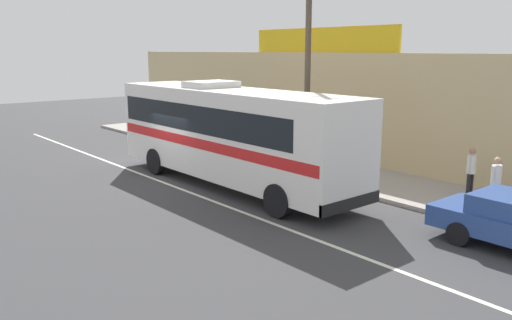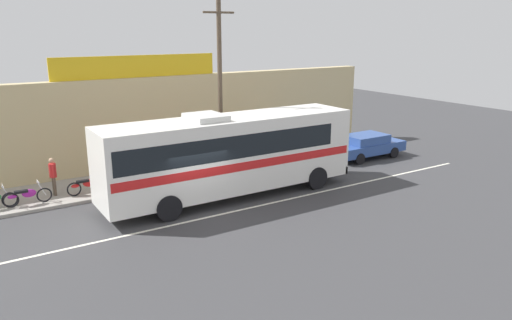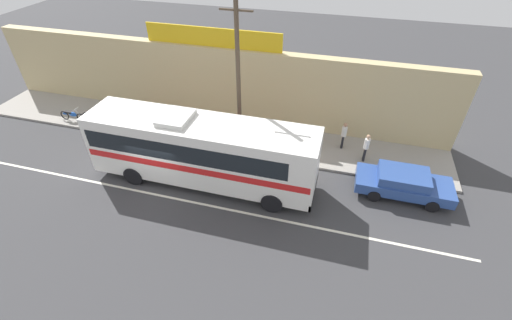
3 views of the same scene
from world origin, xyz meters
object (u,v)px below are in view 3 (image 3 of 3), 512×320
at_px(motorcycle_blue, 72,115).
at_px(pedestrian_near_shop, 344,133).
at_px(motorcycle_green, 145,125).
at_px(pedestrian_by_curb, 366,146).
at_px(pedestrian_far_left, 131,110).
at_px(motorcycle_black, 110,120).
at_px(utility_pole, 238,82).
at_px(motorcycle_orange, 94,116).
at_px(intercity_bus, 200,149).
at_px(parked_car, 403,183).

xyz_separation_m(motorcycle_blue, pedestrian_near_shop, (17.33, 1.66, 0.54)).
bearing_deg(motorcycle_green, pedestrian_by_curb, 2.27).
relative_size(motorcycle_green, pedestrian_far_left, 1.09).
bearing_deg(motorcycle_blue, pedestrian_by_curb, 2.21).
bearing_deg(motorcycle_black, motorcycle_green, 2.27).
xyz_separation_m(utility_pole, pedestrian_near_shop, (5.63, 1.96, -3.35)).
distance_m(motorcycle_blue, motorcycle_orange, 1.52).
distance_m(utility_pole, pedestrian_by_curb, 7.74).
relative_size(motorcycle_blue, pedestrian_near_shop, 1.12).
relative_size(utility_pole, motorcycle_orange, 4.47).
distance_m(motorcycle_black, motorcycle_blue, 2.80).
bearing_deg(motorcycle_orange, motorcycle_green, -0.70).
bearing_deg(motorcycle_blue, intercity_bus, -16.61).
bearing_deg(pedestrian_by_curb, utility_pole, -171.55).
xyz_separation_m(motorcycle_blue, pedestrian_far_left, (4.00, 0.80, 0.55)).
height_order(utility_pole, motorcycle_black, utility_pole).
xyz_separation_m(intercity_bus, motorcycle_orange, (-9.03, 3.38, -1.50)).
bearing_deg(pedestrian_by_curb, motorcycle_blue, -177.79).
xyz_separation_m(pedestrian_by_curb, pedestrian_near_shop, (-1.27, 0.94, -0.01)).
bearing_deg(pedestrian_far_left, pedestrian_by_curb, -0.31).
relative_size(parked_car, pedestrian_far_left, 2.73).
bearing_deg(motorcycle_green, parked_car, -6.22).
xyz_separation_m(parked_car, motorcycle_green, (-15.22, 1.66, -0.17)).
bearing_deg(pedestrian_near_shop, motorcycle_orange, -174.87).
relative_size(motorcycle_blue, pedestrian_by_curb, 1.11).
height_order(intercity_bus, pedestrian_near_shop, intercity_bus).
bearing_deg(motorcycle_blue, pedestrian_far_left, 11.27).
distance_m(utility_pole, pedestrian_near_shop, 6.84).
bearing_deg(motorcycle_blue, motorcycle_green, 2.07).
relative_size(utility_pole, motorcycle_green, 4.59).
bearing_deg(pedestrian_far_left, motorcycle_blue, -168.73).
height_order(utility_pole, pedestrian_far_left, utility_pole).
xyz_separation_m(motorcycle_black, motorcycle_green, (2.46, 0.10, 0.00)).
distance_m(motorcycle_orange, pedestrian_by_curb, 17.11).
height_order(intercity_bus, parked_car, intercity_bus).
relative_size(motorcycle_orange, pedestrian_near_shop, 1.12).
xyz_separation_m(pedestrian_far_left, pedestrian_near_shop, (13.33, 0.86, -0.01)).
bearing_deg(parked_car, pedestrian_near_shop, 135.28).
xyz_separation_m(intercity_bus, motorcycle_green, (-5.28, 3.34, -1.50)).
relative_size(intercity_bus, utility_pole, 1.37).
distance_m(intercity_bus, motorcycle_black, 8.53).
distance_m(utility_pole, motorcycle_black, 9.72).
bearing_deg(motorcycle_orange, pedestrian_near_shop, 5.13).
height_order(motorcycle_orange, motorcycle_green, same).
height_order(intercity_bus, pedestrian_by_curb, intercity_bus).
relative_size(motorcycle_green, pedestrian_near_shop, 1.09).
xyz_separation_m(utility_pole, pedestrian_far_left, (-7.69, 1.10, -3.35)).
height_order(intercity_bus, motorcycle_black, intercity_bus).
height_order(utility_pole, motorcycle_green, utility_pole).
distance_m(intercity_bus, motorcycle_blue, 11.10).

